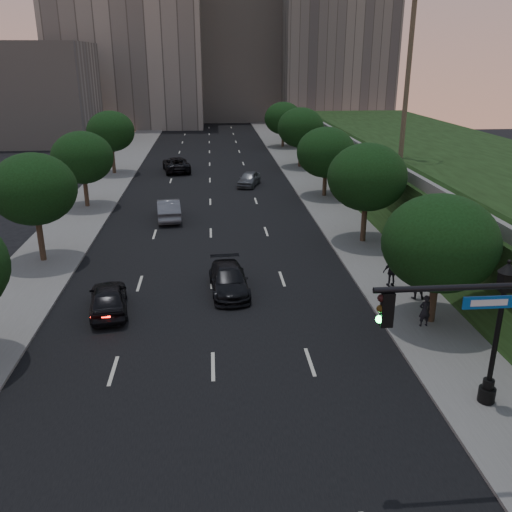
{
  "coord_description": "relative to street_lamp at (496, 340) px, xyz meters",
  "views": [
    {
      "loc": [
        0.15,
        -14.23,
        11.82
      ],
      "look_at": [
        2.02,
        8.16,
        3.6
      ],
      "focal_mm": 38.0,
      "sensor_mm": 36.0,
      "label": 1
    }
  ],
  "objects": [
    {
      "name": "tree_left_c",
      "position": [
        -20.12,
        29.39,
        1.57
      ],
      "size": [
        5.0,
        5.0,
        6.34
      ],
      "color": "#38281C",
      "rests_on": "ground"
    },
    {
      "name": "sedan_mid_left",
      "position": [
        -13.05,
        25.25,
        -1.82
      ],
      "size": [
        2.22,
        5.09,
        1.63
      ],
      "primitive_type": "imported",
      "rotation": [
        0.0,
        0.0,
        3.25
      ],
      "color": "slate",
      "rests_on": "ground"
    },
    {
      "name": "tree_right_a",
      "position": [
        0.48,
        6.39,
        1.39
      ],
      "size": [
        5.2,
        5.2,
        6.24
      ],
      "color": "#38281C",
      "rests_on": "ground"
    },
    {
      "name": "sidewalk_left",
      "position": [
        -20.07,
        28.39,
        -2.56
      ],
      "size": [
        4.5,
        140.0,
        0.15
      ],
      "primitive_type": "cube",
      "color": "slate",
      "rests_on": "ground"
    },
    {
      "name": "sidewalk_right",
      "position": [
        0.43,
        28.39,
        -2.56
      ],
      "size": [
        4.5,
        140.0,
        0.15
      ],
      "primitive_type": "cube",
      "color": "slate",
      "rests_on": "ground"
    },
    {
      "name": "office_block_right",
      "position": [
        14.18,
        94.39,
        15.37
      ],
      "size": [
        20.0,
        22.0,
        36.0
      ],
      "primitive_type": "cube",
      "color": "gray",
      "rests_on": "ground"
    },
    {
      "name": "tree_right_d",
      "position": [
        0.48,
        45.39,
        1.88
      ],
      "size": [
        5.2,
        5.2,
        6.74
      ],
      "color": "#38281C",
      "rests_on": "ground"
    },
    {
      "name": "sedan_far_left",
      "position": [
        -13.5,
        44.35,
        -1.83
      ],
      "size": [
        3.56,
        6.12,
        1.6
      ],
      "primitive_type": "imported",
      "rotation": [
        0.0,
        0.0,
        3.31
      ],
      "color": "black",
      "rests_on": "ground"
    },
    {
      "name": "pedestrian_b",
      "position": [
        0.7,
        8.93,
        -1.62
      ],
      "size": [
        0.95,
        0.8,
        1.73
      ],
      "primitive_type": "imported",
      "rotation": [
        0.0,
        0.0,
        2.95
      ],
      "color": "black",
      "rests_on": "sidewalk_right"
    },
    {
      "name": "office_block_filler",
      "position": [
        -35.82,
        68.39,
        4.37
      ],
      "size": [
        18.0,
        16.0,
        14.0
      ],
      "primitive_type": "cube",
      "color": "#A8A59A",
      "rests_on": "ground"
    },
    {
      "name": "tree_right_e",
      "position": [
        0.48,
        60.39,
        1.39
      ],
      "size": [
        5.2,
        5.2,
        6.24
      ],
      "color": "#38281C",
      "rests_on": "ground"
    },
    {
      "name": "pedestrian_a",
      "position": [
        -0.07,
        5.9,
        -1.72
      ],
      "size": [
        0.6,
        0.43,
        1.54
      ],
      "primitive_type": "imported",
      "rotation": [
        0.0,
        0.0,
        3.25
      ],
      "color": "black",
      "rests_on": "sidewalk_right"
    },
    {
      "name": "office_block_mid",
      "position": [
        -3.82,
        100.39,
        10.37
      ],
      "size": [
        22.0,
        18.0,
        26.0
      ],
      "primitive_type": "cube",
      "color": "#A8A59A",
      "rests_on": "ground"
    },
    {
      "name": "parapet_wall",
      "position": [
        3.68,
        26.39,
        1.72
      ],
      "size": [
        0.35,
        90.0,
        0.7
      ],
      "primitive_type": "cube",
      "color": "slate",
      "rests_on": "embankment"
    },
    {
      "name": "pedestrian_c",
      "position": [
        -0.08,
        10.59,
        -1.62
      ],
      "size": [
        1.04,
        0.49,
        1.72
      ],
      "primitive_type": "imported",
      "rotation": [
        0.0,
        0.0,
        3.22
      ],
      "color": "black",
      "rests_on": "sidewalk_right"
    },
    {
      "name": "tree_right_b",
      "position": [
        0.48,
        18.39,
        1.88
      ],
      "size": [
        5.2,
        5.2,
        6.74
      ],
      "color": "#38281C",
      "rests_on": "ground"
    },
    {
      "name": "tree_left_b",
      "position": [
        -20.12,
        16.39,
        1.94
      ],
      "size": [
        5.0,
        5.0,
        6.71
      ],
      "color": "#38281C",
      "rests_on": "ground"
    },
    {
      "name": "embankment",
      "position": [
        12.18,
        26.39,
        -0.63
      ],
      "size": [
        18.0,
        90.0,
        4.0
      ],
      "primitive_type": "cube",
      "color": "black",
      "rests_on": "ground"
    },
    {
      "name": "tree_left_d",
      "position": [
        -20.12,
        43.39,
        1.94
      ],
      "size": [
        5.0,
        5.0,
        6.71
      ],
      "color": "#38281C",
      "rests_on": "ground"
    },
    {
      "name": "sedan_far_right",
      "position": [
        -5.99,
        36.47,
        -1.93
      ],
      "size": [
        2.9,
        4.48,
        1.42
      ],
      "primitive_type": "imported",
      "rotation": [
        0.0,
        0.0,
        -0.32
      ],
      "color": "slate",
      "rests_on": "ground"
    },
    {
      "name": "tree_right_c",
      "position": [
        0.48,
        31.39,
        1.39
      ],
      "size": [
        5.2,
        5.2,
        6.24
      ],
      "color": "#38281C",
      "rests_on": "ground"
    },
    {
      "name": "ground",
      "position": [
        -9.82,
        -1.61,
        -2.63
      ],
      "size": [
        160.0,
        160.0,
        0.0
      ],
      "primitive_type": "plane",
      "color": "black",
      "rests_on": "ground"
    },
    {
      "name": "office_block_left",
      "position": [
        -23.82,
        90.39,
        13.37
      ],
      "size": [
        26.0,
        20.0,
        32.0
      ],
      "primitive_type": "cube",
      "color": "gray",
      "rests_on": "ground"
    },
    {
      "name": "sedan_near_left",
      "position": [
        -14.89,
        8.93,
        -1.88
      ],
      "size": [
        2.46,
        4.65,
        1.51
      ],
      "primitive_type": "imported",
      "rotation": [
        0.0,
        0.0,
        3.3
      ],
      "color": "black",
      "rests_on": "ground"
    },
    {
      "name": "road_surface",
      "position": [
        -9.82,
        28.39,
        -2.62
      ],
      "size": [
        16.0,
        140.0,
        0.02
      ],
      "primitive_type": "cube",
      "color": "black",
      "rests_on": "ground"
    },
    {
      "name": "street_lamp",
      "position": [
        0.0,
        0.0,
        0.0
      ],
      "size": [
        0.64,
        0.64,
        5.62
      ],
      "color": "black",
      "rests_on": "ground"
    },
    {
      "name": "sedan_near_right",
      "position": [
        -8.9,
        10.87,
        -1.94
      ],
      "size": [
        2.25,
        4.89,
        1.38
      ],
      "primitive_type": "imported",
      "rotation": [
        0.0,
        0.0,
        0.07
      ],
      "color": "black",
      "rests_on": "ground"
    }
  ]
}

